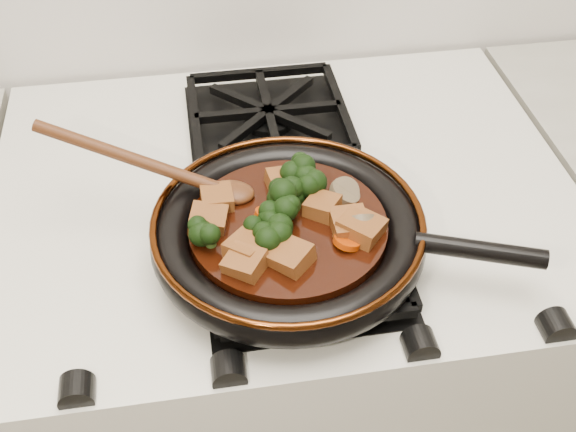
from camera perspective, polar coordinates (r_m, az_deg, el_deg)
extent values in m
cube|color=silver|center=(1.28, -0.26, -13.09)|extent=(0.76, 0.60, 0.90)
cylinder|color=black|center=(0.83, 0.00, -1.88)|extent=(0.28, 0.28, 0.01)
torus|color=black|center=(0.82, 0.00, -1.43)|extent=(0.31, 0.31, 0.04)
torus|color=#471F0A|center=(0.81, 0.00, -0.36)|extent=(0.31, 0.31, 0.01)
cylinder|color=black|center=(0.81, 14.96, -2.66)|extent=(0.14, 0.07, 0.02)
cylinder|color=black|center=(0.81, 0.00, -1.08)|extent=(0.22, 0.22, 0.02)
cube|color=brown|center=(0.75, -3.41, -3.76)|extent=(0.06, 0.05, 0.03)
cube|color=brown|center=(0.81, -6.31, -0.31)|extent=(0.05, 0.05, 0.02)
cube|color=brown|center=(0.82, 2.73, 0.74)|extent=(0.05, 0.05, 0.03)
cube|color=brown|center=(0.85, -0.31, 2.59)|extent=(0.04, 0.05, 0.03)
cube|color=brown|center=(0.76, 0.17, -3.26)|extent=(0.06, 0.06, 0.03)
cube|color=brown|center=(0.80, 4.87, -0.68)|extent=(0.04, 0.04, 0.02)
cube|color=brown|center=(0.79, 5.77, -0.97)|extent=(0.06, 0.06, 0.03)
cube|color=brown|center=(0.83, -5.64, 1.37)|extent=(0.04, 0.04, 0.02)
cube|color=brown|center=(0.77, -3.28, -2.54)|extent=(0.05, 0.06, 0.03)
cylinder|color=#B03404|center=(0.76, -2.98, -3.56)|extent=(0.03, 0.03, 0.02)
cylinder|color=#B03404|center=(0.78, 4.69, -2.02)|extent=(0.03, 0.03, 0.02)
cylinder|color=#B03404|center=(0.82, 2.33, 0.52)|extent=(0.03, 0.03, 0.01)
cylinder|color=#B03404|center=(0.81, -1.57, 0.07)|extent=(0.03, 0.03, 0.02)
cylinder|color=brown|center=(0.84, 4.47, 1.94)|extent=(0.04, 0.03, 0.03)
cylinder|color=brown|center=(0.80, 5.69, -0.42)|extent=(0.04, 0.03, 0.03)
cylinder|color=brown|center=(0.80, 5.69, -0.61)|extent=(0.04, 0.04, 0.03)
cylinder|color=brown|center=(0.84, 4.52, 1.89)|extent=(0.05, 0.05, 0.02)
ellipsoid|color=#4C2510|center=(0.84, -4.53, 1.87)|extent=(0.07, 0.06, 0.02)
cylinder|color=#4C2510|center=(0.85, -12.10, 4.42)|extent=(0.02, 0.02, 0.24)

